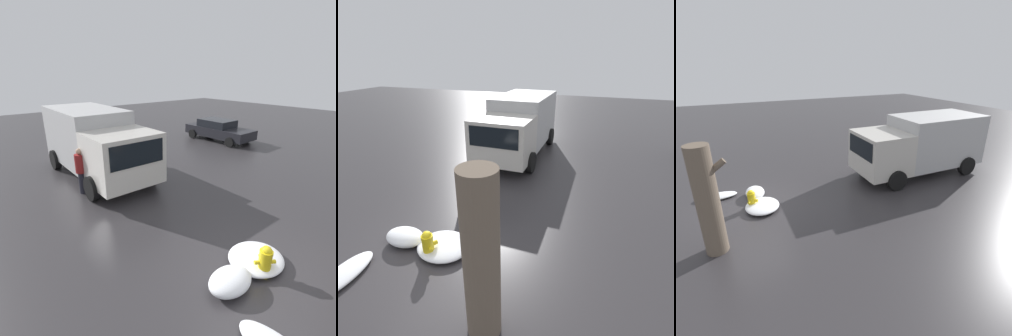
{
  "view_description": "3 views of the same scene",
  "coord_description": "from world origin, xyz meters",
  "views": [
    {
      "loc": [
        -2.28,
        4.67,
        4.32
      ],
      "look_at": [
        4.11,
        -0.6,
        1.26
      ],
      "focal_mm": 28.0,
      "sensor_mm": 36.0,
      "label": 1
    },
    {
      "loc": [
        -4.23,
        -3.57,
        4.7
      ],
      "look_at": [
        4.33,
        -0.51,
        0.75
      ],
      "focal_mm": 28.0,
      "sensor_mm": 36.0,
      "label": 2
    },
    {
      "loc": [
        -0.57,
        -9.39,
        5.18
      ],
      "look_at": [
        3.71,
        -0.34,
        1.14
      ],
      "focal_mm": 28.0,
      "sensor_mm": 36.0,
      "label": 3
    }
  ],
  "objects": [
    {
      "name": "tree_trunk",
      "position": [
        -1.25,
        -2.08,
        1.65
      ],
      "size": [
        0.95,
        0.63,
        3.26
      ],
      "color": "#6B5B4C",
      "rests_on": "ground_plane"
    },
    {
      "name": "pedestrian",
      "position": [
        6.71,
        1.42,
        0.95
      ],
      "size": [
        0.38,
        0.38,
        1.74
      ],
      "rotation": [
        0.0,
        0.0,
        2.68
      ],
      "color": "#23232D",
      "rests_on": "ground_plane"
    },
    {
      "name": "ground_plane",
      "position": [
        0.0,
        0.0,
        0.0
      ],
      "size": [
        60.0,
        60.0,
        0.0
      ],
      "primitive_type": "plane",
      "color": "#333033"
    },
    {
      "name": "snow_pile_by_tree",
      "position": [
        0.23,
        0.91,
        0.2
      ],
      "size": [
        0.74,
        1.08,
        0.39
      ],
      "color": "white",
      "rests_on": "ground_plane"
    },
    {
      "name": "snow_pile_curbside",
      "position": [
        0.34,
        -0.21,
        0.13
      ],
      "size": [
        1.24,
        1.38,
        0.25
      ],
      "color": "white",
      "rests_on": "ground_plane"
    },
    {
      "name": "delivery_truck",
      "position": [
        8.1,
        0.14,
        1.54
      ],
      "size": [
        6.41,
        2.79,
        2.82
      ],
      "rotation": [
        0.0,
        0.0,
        1.56
      ],
      "color": "beige",
      "rests_on": "ground_plane"
    },
    {
      "name": "snow_pile_by_hydrant",
      "position": [
        -1.23,
        1.45,
        0.09
      ],
      "size": [
        1.59,
        0.65,
        0.17
      ],
      "color": "white",
      "rests_on": "ground_plane"
    },
    {
      "name": "fire_hydrant",
      "position": [
        0.0,
        -0.0,
        0.39
      ],
      "size": [
        0.4,
        0.44,
        0.76
      ],
      "rotation": [
        0.0,
        0.0,
        5.67
      ],
      "color": "yellow",
      "rests_on": "ground_plane"
    }
  ]
}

